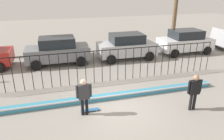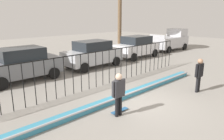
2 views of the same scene
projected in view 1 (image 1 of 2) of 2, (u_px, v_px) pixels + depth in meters
The scene contains 9 objects.
ground_plane at pixel (117, 107), 9.76m from camera, with size 60.00×60.00×0.00m, color gray.
bowl_coping_ledge at pixel (112, 96), 10.52m from camera, with size 11.00×0.41×0.27m.
perimeter_fence at pixel (102, 63), 11.98m from camera, with size 14.04×0.04×1.89m.
skateboarder at pixel (84, 94), 8.88m from camera, with size 0.67×0.25×1.65m.
skateboard at pixel (90, 110), 9.45m from camera, with size 0.80×0.20×0.07m.
camera_operator at pixel (194, 89), 9.25m from camera, with size 0.67×0.25×1.67m.
parked_car_gray at pixel (58, 50), 14.96m from camera, with size 4.30×2.12×1.90m.
parked_car_silver at pixel (127, 46), 16.06m from camera, with size 4.30×2.12×1.90m.
parked_car_white at pixel (185, 41), 17.44m from camera, with size 4.30×2.12×1.90m.
Camera 1 is at (-2.50, -8.10, 5.14)m, focal length 34.48 mm.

